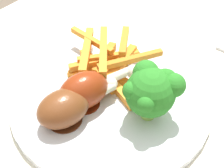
{
  "coord_description": "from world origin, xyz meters",
  "views": [
    {
      "loc": [
        0.3,
        0.18,
        1.03
      ],
      "look_at": [
        0.07,
        0.0,
        0.75
      ],
      "focal_mm": 49.43,
      "sensor_mm": 36.0,
      "label": 1
    }
  ],
  "objects": [
    {
      "name": "broccoli_floret_front",
      "position": [
        0.07,
        0.06,
        0.77
      ],
      "size": [
        0.07,
        0.07,
        0.07
      ],
      "color": "#8ABD4B",
      "rests_on": "dinner_plate"
    },
    {
      "name": "chicken_drumstick_near",
      "position": [
        0.1,
        -0.01,
        0.75
      ],
      "size": [
        0.12,
        0.07,
        0.05
      ],
      "color": "#611B0A",
      "rests_on": "dinner_plate"
    },
    {
      "name": "dining_table",
      "position": [
        0.0,
        0.0,
        0.59
      ],
      "size": [
        0.96,
        0.64,
        0.72
      ],
      "color": "silver",
      "rests_on": "ground_plane"
    },
    {
      "name": "carrot_fries_pile",
      "position": [
        0.03,
        -0.04,
        0.75
      ],
      "size": [
        0.11,
        0.16,
        0.04
      ],
      "color": "orange",
      "rests_on": "dinner_plate"
    },
    {
      "name": "chicken_drumstick_far",
      "position": [
        0.14,
        -0.02,
        0.75
      ],
      "size": [
        0.12,
        0.07,
        0.04
      ],
      "color": "#4E2311",
      "rests_on": "dinner_plate"
    },
    {
      "name": "dinner_plate",
      "position": [
        0.07,
        0.0,
        0.72
      ],
      "size": [
        0.28,
        0.28,
        0.01
      ],
      "primitive_type": "cylinder",
      "color": "silver",
      "rests_on": "dining_table"
    }
  ]
}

